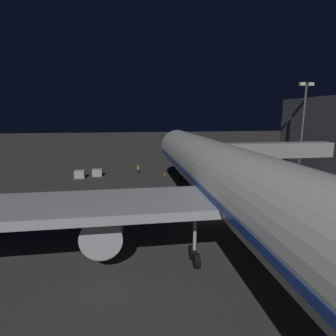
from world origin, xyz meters
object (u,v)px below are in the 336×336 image
object	(u,v)px
apron_floodlight_mast	(303,122)
baggage_container_far_row	(80,174)
ground_crew_marshaller_fwd	(138,169)
traffic_cone_nose_port	(186,173)
airliner_at_gate	(245,191)
jet_bridge	(258,151)
traffic_cone_nose_starboard	(165,174)
baggage_container_near_belt	(97,172)

from	to	relation	value
apron_floodlight_mast	baggage_container_far_row	xyz separation A→B (m)	(44.24, -2.68, -9.78)
ground_crew_marshaller_fwd	traffic_cone_nose_port	bearing A→B (deg)	163.97
ground_crew_marshaller_fwd	traffic_cone_nose_port	xyz separation A→B (m)	(-9.59, 2.75, -0.64)
airliner_at_gate	traffic_cone_nose_port	xyz separation A→B (m)	(-2.20, -32.28, -5.67)
airliner_at_gate	traffic_cone_nose_port	bearing A→B (deg)	-93.90
jet_bridge	apron_floodlight_mast	xyz separation A→B (m)	(-13.21, -7.79, 4.47)
baggage_container_far_row	ground_crew_marshaller_fwd	distance (m)	11.64
apron_floodlight_mast	traffic_cone_nose_starboard	xyz separation A→B (m)	(27.70, -2.52, -10.27)
ground_crew_marshaller_fwd	traffic_cone_nose_port	size ratio (longest dim) A/B	3.05
jet_bridge	baggage_container_near_belt	size ratio (longest dim) A/B	12.49
baggage_container_near_belt	baggage_container_far_row	world-z (taller)	baggage_container_far_row
airliner_at_gate	baggage_container_near_belt	size ratio (longest dim) A/B	36.78
apron_floodlight_mast	baggage_container_near_belt	xyz separation A→B (m)	(41.06, -3.87, -9.83)
airliner_at_gate	baggage_container_far_row	distance (m)	37.83
baggage_container_near_belt	jet_bridge	bearing A→B (deg)	157.29
jet_bridge	baggage_container_near_belt	xyz separation A→B (m)	(27.86, -11.66, -5.36)
baggage_container_far_row	traffic_cone_nose_starboard	distance (m)	16.55
jet_bridge	traffic_cone_nose_port	size ratio (longest dim) A/B	41.85
baggage_container_near_belt	baggage_container_far_row	distance (m)	3.39
apron_floodlight_mast	ground_crew_marshaller_fwd	bearing A→B (deg)	-9.11
apron_floodlight_mast	traffic_cone_nose_starboard	bearing A→B (deg)	-5.20
baggage_container_near_belt	ground_crew_marshaller_fwd	world-z (taller)	ground_crew_marshaller_fwd
ground_crew_marshaller_fwd	traffic_cone_nose_starboard	world-z (taller)	ground_crew_marshaller_fwd
baggage_container_near_belt	traffic_cone_nose_starboard	world-z (taller)	baggage_container_near_belt
jet_bridge	baggage_container_far_row	xyz separation A→B (m)	(31.03, -10.47, -5.31)
baggage_container_near_belt	ground_crew_marshaller_fwd	distance (m)	8.30
traffic_cone_nose_port	jet_bridge	bearing A→B (deg)	134.39
ground_crew_marshaller_fwd	traffic_cone_nose_starboard	size ratio (longest dim) A/B	3.05
jet_bridge	ground_crew_marshaller_fwd	xyz separation A→B (m)	(19.68, -13.06, -5.15)
jet_bridge	traffic_cone_nose_starboard	world-z (taller)	jet_bridge
apron_floodlight_mast	baggage_container_far_row	world-z (taller)	apron_floodlight_mast
airliner_at_gate	ground_crew_marshaller_fwd	world-z (taller)	airliner_at_gate
apron_floodlight_mast	ground_crew_marshaller_fwd	world-z (taller)	apron_floodlight_mast
baggage_container_near_belt	airliner_at_gate	bearing A→B (deg)	114.84
apron_floodlight_mast	ground_crew_marshaller_fwd	distance (m)	34.67
apron_floodlight_mast	baggage_container_near_belt	bearing A→B (deg)	-5.38
jet_bridge	baggage_container_near_belt	bearing A→B (deg)	-22.71
baggage_container_far_row	baggage_container_near_belt	bearing A→B (deg)	-159.57
airliner_at_gate	jet_bridge	distance (m)	25.17
apron_floodlight_mast	baggage_container_near_belt	distance (m)	42.40
apron_floodlight_mast	jet_bridge	bearing A→B (deg)	30.53
jet_bridge	traffic_cone_nose_starboard	size ratio (longest dim) A/B	41.85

